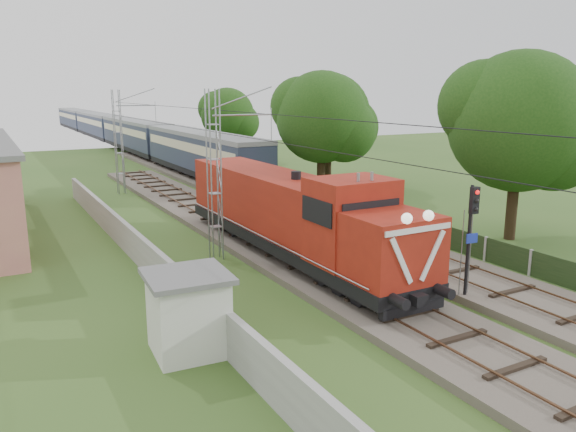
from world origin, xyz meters
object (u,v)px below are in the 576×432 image
locomotive (291,213)px  relay_hut (188,313)px  coach_rake (114,128)px  signal_post (472,223)px

locomotive → relay_hut: (-7.40, -6.87, -1.03)m
coach_rake → relay_hut: size_ratio=36.45×
signal_post → locomotive: bearing=111.8°
coach_rake → signal_post: size_ratio=21.08×
coach_rake → relay_hut: (-12.40, -68.41, -1.35)m
locomotive → signal_post: 8.66m
relay_hut → coach_rake: bearing=79.7°
locomotive → coach_rake: locomotive is taller
signal_post → coach_rake: bearing=88.5°
coach_rake → signal_post: bearing=-91.5°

